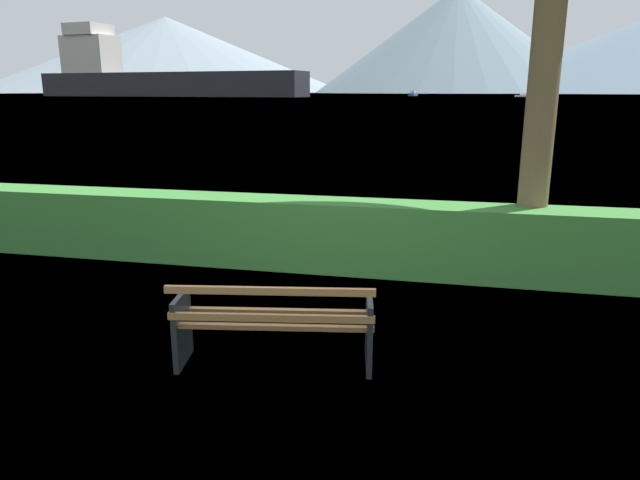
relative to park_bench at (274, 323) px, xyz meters
name	(u,v)px	position (x,y,z in m)	size (l,w,h in m)	color
ground_plane	(276,363)	(-0.01, 0.06, -0.43)	(1400.00, 1400.00, 0.00)	#4C6B33
water_surface	(452,95)	(-0.01, 306.86, -0.43)	(620.00, 620.00, 0.00)	#7A99A8
park_bench	(274,323)	(0.00, 0.00, 0.00)	(1.90, 0.87, 0.87)	olive
hedge_row	(338,235)	(-0.01, 3.14, 0.07)	(12.86, 0.71, 0.99)	#387A33
cargo_ship_large	(149,76)	(-115.22, 209.17, 7.36)	(113.13, 30.15, 27.84)	#232328
fishing_boat_near	(524,96)	(26.35, 226.47, 0.00)	(6.53, 4.30, 1.20)	silver
sailboat_mid	(413,94)	(-15.73, 250.08, 0.33)	(3.60, 6.94, 2.13)	#335693
distant_hills	(412,49)	(-38.63, 555.90, 38.47)	(866.91, 417.75, 86.79)	gray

